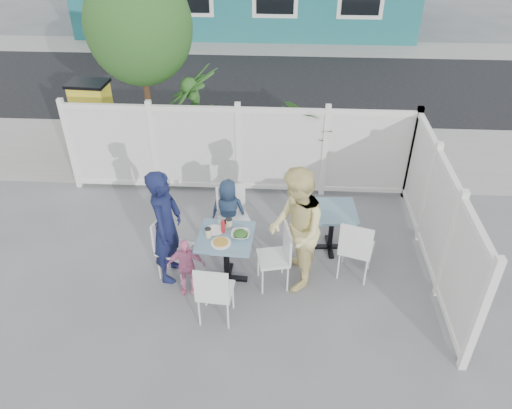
# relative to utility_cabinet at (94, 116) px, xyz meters

# --- Properties ---
(ground) EXTENTS (80.00, 80.00, 0.00)m
(ground) POSITION_rel_utility_cabinet_xyz_m (2.95, -4.00, -0.64)
(ground) COLOR slate
(near_sidewalk) EXTENTS (24.00, 2.60, 0.01)m
(near_sidewalk) POSITION_rel_utility_cabinet_xyz_m (2.95, -0.20, -0.64)
(near_sidewalk) COLOR gray
(near_sidewalk) RESTS_ON ground
(street) EXTENTS (24.00, 5.00, 0.01)m
(street) POSITION_rel_utility_cabinet_xyz_m (2.95, 3.50, -0.64)
(street) COLOR black
(street) RESTS_ON ground
(far_sidewalk) EXTENTS (24.00, 1.60, 0.01)m
(far_sidewalk) POSITION_rel_utility_cabinet_xyz_m (2.95, 6.60, -0.64)
(far_sidewalk) COLOR gray
(far_sidewalk) RESTS_ON ground
(fence_back) EXTENTS (5.86, 0.08, 1.60)m
(fence_back) POSITION_rel_utility_cabinet_xyz_m (3.05, -1.60, 0.14)
(fence_back) COLOR white
(fence_back) RESTS_ON ground
(fence_right) EXTENTS (0.08, 3.66, 1.60)m
(fence_right) POSITION_rel_utility_cabinet_xyz_m (5.95, -3.40, 0.14)
(fence_right) COLOR white
(fence_right) RESTS_ON ground
(tree) EXTENTS (1.80, 1.62, 3.59)m
(tree) POSITION_rel_utility_cabinet_xyz_m (1.35, -0.70, 1.95)
(tree) COLOR #382316
(tree) RESTS_ON ground
(utility_cabinet) EXTENTS (0.73, 0.54, 1.29)m
(utility_cabinet) POSITION_rel_utility_cabinet_xyz_m (0.00, 0.00, 0.00)
(utility_cabinet) COLOR yellow
(utility_cabinet) RESTS_ON ground
(potted_shrub_a) EXTENTS (1.23, 1.23, 1.99)m
(potted_shrub_a) POSITION_rel_utility_cabinet_xyz_m (2.24, -0.90, 0.35)
(potted_shrub_a) COLOR #2C521F
(potted_shrub_a) RESTS_ON ground
(potted_shrub_b) EXTENTS (1.79, 1.84, 1.56)m
(potted_shrub_b) POSITION_rel_utility_cabinet_xyz_m (4.36, -1.00, 0.14)
(potted_shrub_b) COLOR #2C521F
(potted_shrub_b) RESTS_ON ground
(main_table) EXTENTS (0.77, 0.77, 0.77)m
(main_table) POSITION_rel_utility_cabinet_xyz_m (3.07, -3.87, -0.05)
(main_table) COLOR slate
(main_table) RESTS_ON ground
(spare_table) EXTENTS (0.71, 0.71, 0.70)m
(spare_table) POSITION_rel_utility_cabinet_xyz_m (4.55, -3.10, -0.10)
(spare_table) COLOR slate
(spare_table) RESTS_ON ground
(chair_left) EXTENTS (0.52, 0.53, 0.93)m
(chair_left) POSITION_rel_utility_cabinet_xyz_m (2.27, -3.77, -0.10)
(chair_left) COLOR white
(chair_left) RESTS_ON ground
(chair_right) EXTENTS (0.49, 0.50, 0.93)m
(chair_right) POSITION_rel_utility_cabinet_xyz_m (3.79, -3.90, -0.10)
(chair_right) COLOR white
(chair_right) RESTS_ON ground
(chair_back) EXTENTS (0.56, 0.55, 0.97)m
(chair_back) POSITION_rel_utility_cabinet_xyz_m (3.09, -3.04, -0.08)
(chair_back) COLOR white
(chair_back) RESTS_ON ground
(chair_near) EXTENTS (0.46, 0.45, 0.94)m
(chair_near) POSITION_rel_utility_cabinet_xyz_m (3.00, -4.66, -0.10)
(chair_near) COLOR white
(chair_near) RESTS_ON ground
(chair_spare) EXTENTS (0.55, 0.54, 0.97)m
(chair_spare) POSITION_rel_utility_cabinet_xyz_m (4.83, -3.74, -0.08)
(chair_spare) COLOR white
(chair_spare) RESTS_ON ground
(man) EXTENTS (0.47, 0.66, 1.69)m
(man) POSITION_rel_utility_cabinet_xyz_m (2.27, -3.81, 0.20)
(man) COLOR #13193F
(man) RESTS_ON ground
(woman) EXTENTS (0.77, 0.94, 1.79)m
(woman) POSITION_rel_utility_cabinet_xyz_m (3.99, -3.85, 0.25)
(woman) COLOR yellow
(woman) RESTS_ON ground
(boy) EXTENTS (0.53, 0.35, 1.07)m
(boy) POSITION_rel_utility_cabinet_xyz_m (3.01, -2.99, -0.11)
(boy) COLOR #1E2F49
(boy) RESTS_ON ground
(toddler) EXTENTS (0.53, 0.27, 0.87)m
(toddler) POSITION_rel_utility_cabinet_xyz_m (2.55, -4.12, -0.21)
(toddler) COLOR pink
(toddler) RESTS_ON ground
(plate_main) EXTENTS (0.26, 0.26, 0.02)m
(plate_main) POSITION_rel_utility_cabinet_xyz_m (3.03, -4.03, 0.14)
(plate_main) COLOR white
(plate_main) RESTS_ON main_table
(plate_side) EXTENTS (0.24, 0.24, 0.02)m
(plate_side) POSITION_rel_utility_cabinet_xyz_m (2.91, -3.76, 0.14)
(plate_side) COLOR white
(plate_side) RESTS_ON main_table
(salad_bowl) EXTENTS (0.25, 0.25, 0.06)m
(salad_bowl) POSITION_rel_utility_cabinet_xyz_m (3.27, -3.87, 0.16)
(salad_bowl) COLOR white
(salad_bowl) RESTS_ON main_table
(coffee_cup_a) EXTENTS (0.08, 0.08, 0.12)m
(coffee_cup_a) POSITION_rel_utility_cabinet_xyz_m (2.85, -3.89, 0.19)
(coffee_cup_a) COLOR beige
(coffee_cup_a) RESTS_ON main_table
(coffee_cup_b) EXTENTS (0.08, 0.08, 0.12)m
(coffee_cup_b) POSITION_rel_utility_cabinet_xyz_m (3.10, -3.67, 0.19)
(coffee_cup_b) COLOR beige
(coffee_cup_b) RESTS_ON main_table
(ketchup_bottle) EXTENTS (0.05, 0.05, 0.17)m
(ketchup_bottle) POSITION_rel_utility_cabinet_xyz_m (3.03, -3.79, 0.21)
(ketchup_bottle) COLOR #AF171C
(ketchup_bottle) RESTS_ON main_table
(salt_shaker) EXTENTS (0.03, 0.03, 0.07)m
(salt_shaker) POSITION_rel_utility_cabinet_xyz_m (2.96, -3.64, 0.16)
(salt_shaker) COLOR white
(salt_shaker) RESTS_ON main_table
(pepper_shaker) EXTENTS (0.03, 0.03, 0.07)m
(pepper_shaker) POSITION_rel_utility_cabinet_xyz_m (3.04, -3.60, 0.16)
(pepper_shaker) COLOR black
(pepper_shaker) RESTS_ON main_table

